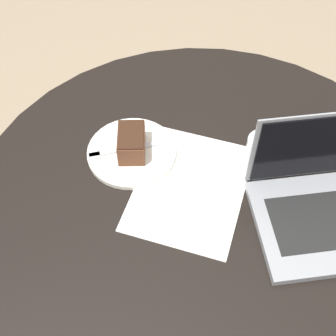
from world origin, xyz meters
TOP-DOWN VIEW (x-y plane):
  - ground_plane at (0.00, 0.00)m, footprint 12.00×12.00m
  - dining_table at (0.00, 0.00)m, footprint 1.11×1.11m
  - paper_document at (-0.01, -0.06)m, footprint 0.39×0.35m
  - plate at (0.01, -0.23)m, footprint 0.22×0.22m
  - cake_slice at (0.01, -0.23)m, footprint 0.11×0.11m
  - fork at (0.03, -0.26)m, footprint 0.15×0.11m
  - water_glass at (-0.16, 0.03)m, footprint 0.08×0.08m
  - laptop at (-0.16, 0.21)m, footprint 0.42×0.41m

SIDE VIEW (x-z plane):
  - ground_plane at x=0.00m, z-range 0.00..0.00m
  - dining_table at x=0.00m, z-range 0.23..0.97m
  - paper_document at x=-0.01m, z-range 0.74..0.74m
  - plate at x=0.01m, z-range 0.74..0.75m
  - fork at x=0.03m, z-range 0.75..0.75m
  - laptop at x=-0.16m, z-range 0.66..0.88m
  - cake_slice at x=0.01m, z-range 0.75..0.81m
  - water_glass at x=-0.16m, z-range 0.74..0.84m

